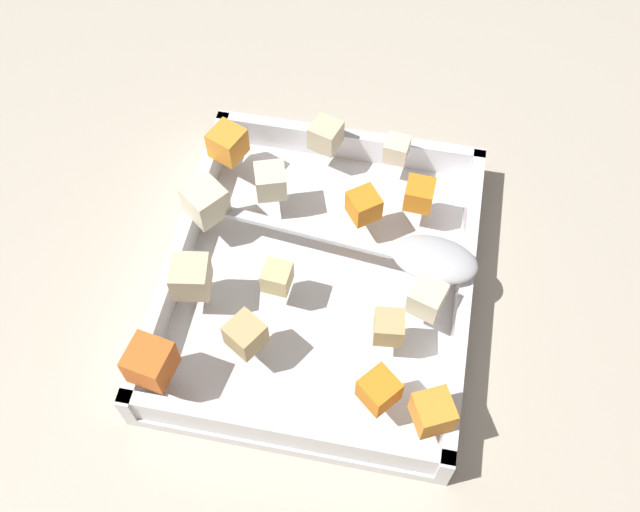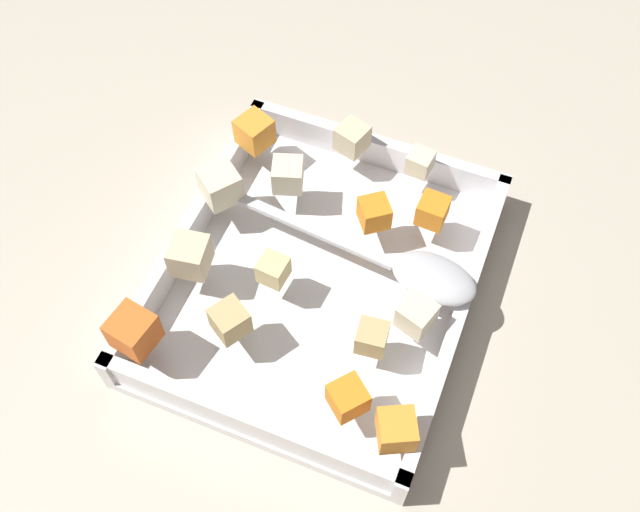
# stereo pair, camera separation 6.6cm
# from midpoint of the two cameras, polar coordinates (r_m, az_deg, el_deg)

# --- Properties ---
(ground_plane) EXTENTS (4.00, 4.00, 0.00)m
(ground_plane) POSITION_cam_midpoint_polar(r_m,az_deg,el_deg) (0.71, 3.40, -3.18)
(ground_plane) COLOR #BCB29E
(baking_dish) EXTENTS (0.32, 0.28, 0.05)m
(baking_dish) POSITION_cam_midpoint_polar(r_m,az_deg,el_deg) (0.70, 2.70, -2.18)
(baking_dish) COLOR silver
(baking_dish) RESTS_ON ground_plane
(carrot_chunk_near_right) EXTENTS (0.04, 0.04, 0.03)m
(carrot_chunk_near_right) POSITION_cam_midpoint_polar(r_m,az_deg,el_deg) (0.63, -11.35, -5.97)
(carrot_chunk_near_right) COLOR orange
(carrot_chunk_near_right) RESTS_ON baking_dish
(carrot_chunk_near_left) EXTENTS (0.04, 0.04, 0.03)m
(carrot_chunk_near_left) POSITION_cam_midpoint_polar(r_m,az_deg,el_deg) (0.69, 6.97, 3.11)
(carrot_chunk_near_left) COLOR orange
(carrot_chunk_near_left) RESTS_ON baking_dish
(carrot_chunk_far_left) EXTENTS (0.04, 0.04, 0.03)m
(carrot_chunk_far_left) POSITION_cam_midpoint_polar(r_m,az_deg,el_deg) (0.59, 9.20, -13.40)
(carrot_chunk_far_left) COLOR orange
(carrot_chunk_far_left) RESTS_ON baking_dish
(carrot_chunk_heap_side) EXTENTS (0.04, 0.04, 0.03)m
(carrot_chunk_heap_side) POSITION_cam_midpoint_polar(r_m,az_deg,el_deg) (0.60, 5.38, -11.15)
(carrot_chunk_heap_side) COLOR orange
(carrot_chunk_heap_side) RESTS_ON baking_dish
(carrot_chunk_center) EXTENTS (0.03, 0.03, 0.03)m
(carrot_chunk_center) POSITION_cam_midpoint_polar(r_m,az_deg,el_deg) (0.70, 11.39, 3.25)
(carrot_chunk_center) COLOR orange
(carrot_chunk_center) RESTS_ON baking_dish
(carrot_chunk_corner_ne) EXTENTS (0.04, 0.04, 0.03)m
(carrot_chunk_corner_ne) POSITION_cam_midpoint_polar(r_m,az_deg,el_deg) (0.74, -2.54, 9.41)
(carrot_chunk_corner_ne) COLOR orange
(carrot_chunk_corner_ne) RESTS_ON baking_dish
(potato_chunk_heap_top) EXTENTS (0.03, 0.03, 0.02)m
(potato_chunk_heap_top) POSITION_cam_midpoint_polar(r_m,az_deg,el_deg) (0.73, 10.34, 6.96)
(potato_chunk_heap_top) COLOR beige
(potato_chunk_heap_top) RESTS_ON baking_dish
(potato_chunk_mid_right) EXTENTS (0.03, 0.03, 0.03)m
(potato_chunk_mid_right) POSITION_cam_midpoint_polar(r_m,az_deg,el_deg) (0.74, 5.08, 8.91)
(potato_chunk_mid_right) COLOR beige
(potato_chunk_mid_right) RESTS_ON baking_dish
(potato_chunk_mid_left) EXTENTS (0.04, 0.04, 0.03)m
(potato_chunk_mid_left) POSITION_cam_midpoint_polar(r_m,az_deg,el_deg) (0.66, -7.23, -0.20)
(potato_chunk_mid_left) COLOR beige
(potato_chunk_mid_left) RESTS_ON baking_dish
(potato_chunk_back_center) EXTENTS (0.04, 0.04, 0.03)m
(potato_chunk_back_center) POSITION_cam_midpoint_polar(r_m,az_deg,el_deg) (0.71, 0.16, 6.10)
(potato_chunk_back_center) COLOR beige
(potato_chunk_back_center) RESTS_ON baking_dish
(potato_chunk_front_center) EXTENTS (0.03, 0.03, 0.03)m
(potato_chunk_front_center) POSITION_cam_midpoint_polar(r_m,az_deg,el_deg) (0.62, 7.08, -6.53)
(potato_chunk_front_center) COLOR tan
(potato_chunk_front_center) RESTS_ON baking_dish
(potato_chunk_rim_edge) EXTENTS (0.04, 0.04, 0.03)m
(potato_chunk_rim_edge) POSITION_cam_midpoint_polar(r_m,az_deg,el_deg) (0.62, -4.00, -5.25)
(potato_chunk_rim_edge) COLOR tan
(potato_chunk_rim_edge) RESTS_ON baking_dish
(potato_chunk_far_right) EXTENTS (0.05, 0.05, 0.03)m
(potato_chunk_far_right) POSITION_cam_midpoint_polar(r_m,az_deg,el_deg) (0.70, -5.06, 5.28)
(potato_chunk_far_right) COLOR beige
(potato_chunk_far_right) RESTS_ON baking_dish
(potato_chunk_under_handle) EXTENTS (0.03, 0.03, 0.03)m
(potato_chunk_under_handle) POSITION_cam_midpoint_polar(r_m,az_deg,el_deg) (0.64, 10.43, -4.79)
(potato_chunk_under_handle) COLOR beige
(potato_chunk_under_handle) RESTS_ON baking_dish
(potato_chunk_corner_sw) EXTENTS (0.03, 0.03, 0.02)m
(potato_chunk_corner_sw) POSITION_cam_midpoint_polar(r_m,az_deg,el_deg) (0.65, -0.75, -1.30)
(potato_chunk_corner_sw) COLOR #E0CC89
(potato_chunk_corner_sw) RESTS_ON baking_dish
(serving_spoon) EXTENTS (0.06, 0.26, 0.02)m
(serving_spoon) POSITION_cam_midpoint_polar(r_m,az_deg,el_deg) (0.66, 10.51, -1.46)
(serving_spoon) COLOR silver
(serving_spoon) RESTS_ON baking_dish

